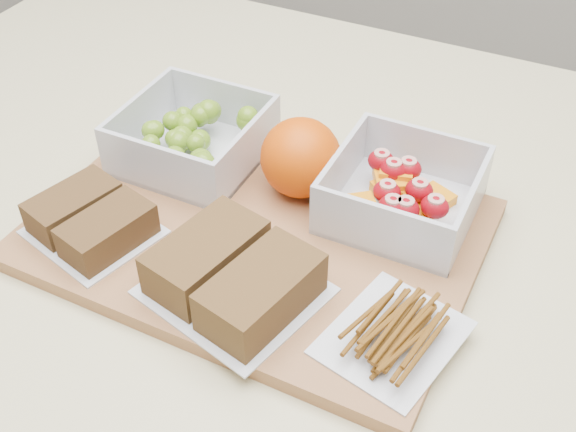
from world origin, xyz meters
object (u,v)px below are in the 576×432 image
grape_container (195,137)px  sandwich_bag_left (91,220)px  cutting_board (257,233)px  fruit_container (402,195)px  orange (301,158)px  pretzel_bag (394,328)px  sandwich_bag_center (233,275)px

grape_container → sandwich_bag_left: (-0.02, -0.15, -0.01)m
cutting_board → sandwich_bag_left: (-0.14, -0.08, 0.03)m
sandwich_bag_left → fruit_container: bearing=31.8°
cutting_board → orange: bearing=79.9°
fruit_container → orange: 0.11m
grape_container → pretzel_bag: grape_container is taller
cutting_board → pretzel_bag: size_ratio=3.09×
cutting_board → sandwich_bag_center: sandwich_bag_center is taller
fruit_container → sandwich_bag_left: bearing=-148.2°
sandwich_bag_left → cutting_board: bearing=29.2°
fruit_container → sandwich_bag_center: size_ratio=0.82×
cutting_board → sandwich_bag_center: (0.02, -0.08, 0.03)m
grape_container → sandwich_bag_left: grape_container is taller
sandwich_bag_center → fruit_container: bearing=60.1°
orange → pretzel_bag: orange is taller
grape_container → sandwich_bag_left: 0.15m
sandwich_bag_left → pretzel_bag: 0.30m
cutting_board → orange: (0.01, 0.07, 0.05)m
sandwich_bag_left → sandwich_bag_center: sandwich_bag_center is taller
cutting_board → orange: orange is taller
cutting_board → fruit_container: bearing=35.5°
orange → sandwich_bag_left: size_ratio=0.61×
sandwich_bag_center → orange: bearing=93.3°
grape_container → pretzel_bag: (0.28, -0.15, -0.01)m
cutting_board → grape_container: bearing=148.1°
grape_container → fruit_container: (0.23, 0.01, -0.00)m
grape_container → cutting_board: bearing=-32.6°
grape_container → fruit_container: grape_container is taller
fruit_container → sandwich_bag_left: size_ratio=1.02×
grape_container → sandwich_bag_center: grape_container is taller
orange → pretzel_bag: (0.15, -0.14, -0.03)m
pretzel_bag → sandwich_bag_center: bearing=-175.4°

